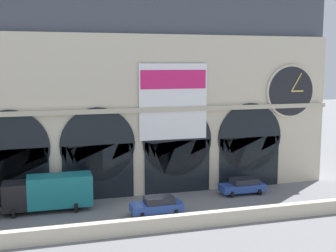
# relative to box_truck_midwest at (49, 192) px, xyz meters

# --- Properties ---
(ground_plane) EXTENTS (200.00, 200.00, 0.00)m
(ground_plane) POSITION_rel_box_truck_midwest_xyz_m (8.47, -2.68, -1.70)
(ground_plane) COLOR slate
(quay_parapet_wall) EXTENTS (90.00, 0.70, 1.15)m
(quay_parapet_wall) POSITION_rel_box_truck_midwest_xyz_m (8.47, -7.33, -1.12)
(quay_parapet_wall) COLOR beige
(quay_parapet_wall) RESTS_ON ground
(station_building) EXTENTS (40.54, 6.10, 20.30)m
(station_building) POSITION_rel_box_truck_midwest_xyz_m (8.51, 5.17, 8.16)
(station_building) COLOR beige
(station_building) RESTS_ON ground
(box_truck_midwest) EXTENTS (7.50, 2.91, 3.12)m
(box_truck_midwest) POSITION_rel_box_truck_midwest_xyz_m (0.00, 0.00, 0.00)
(box_truck_midwest) COLOR black
(box_truck_midwest) RESTS_ON ground
(car_center) EXTENTS (4.40, 2.22, 1.55)m
(car_center) POSITION_rel_box_truck_midwest_xyz_m (8.75, -3.54, -0.90)
(car_center) COLOR #28479E
(car_center) RESTS_ON ground
(car_mideast) EXTENTS (4.40, 2.22, 1.55)m
(car_mideast) POSITION_rel_box_truck_midwest_xyz_m (18.38, 0.01, -0.90)
(car_mideast) COLOR #28479E
(car_mideast) RESTS_ON ground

